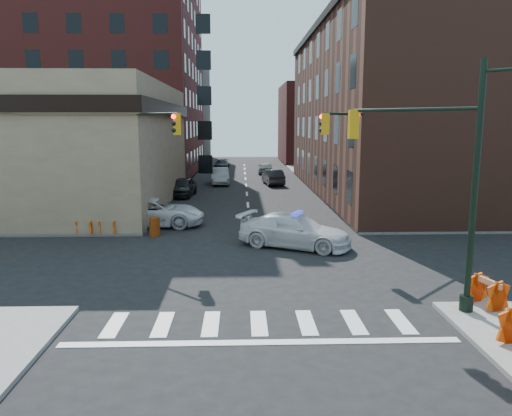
{
  "coord_description": "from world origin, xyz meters",
  "views": [
    {
      "loc": [
        -0.55,
        -21.59,
        6.22
      ],
      "look_at": [
        0.18,
        1.79,
        2.2
      ],
      "focal_mm": 35.0,
      "sensor_mm": 36.0,
      "label": 1
    }
  ],
  "objects": [
    {
      "name": "police_car",
      "position": [
        2.17,
        2.89,
        0.83
      ],
      "size": [
        6.17,
        4.55,
        1.66
      ],
      "primitive_type": "imported",
      "rotation": [
        0.0,
        0.0,
        1.13
      ],
      "color": "silver",
      "rests_on": "ground"
    },
    {
      "name": "apartment_block",
      "position": [
        -18.5,
        40.0,
        12.0
      ],
      "size": [
        25.0,
        25.0,
        24.0
      ],
      "primitive_type": "cube",
      "color": "maroon",
      "rests_on": "ground"
    },
    {
      "name": "pedestrian_c",
      "position": [
        -10.8,
        7.47,
        1.05
      ],
      "size": [
        1.11,
        1.0,
        1.81
      ],
      "primitive_type": "imported",
      "rotation": [
        0.0,
        0.0,
        0.66
      ],
      "color": "#1D202C",
      "rests_on": "sidewalk_nw"
    },
    {
      "name": "parked_car_efar",
      "position": [
        2.5,
        39.33,
        0.74
      ],
      "size": [
        1.93,
        4.39,
        1.47
      ],
      "primitive_type": "imported",
      "rotation": [
        0.0,
        0.0,
        3.1
      ],
      "color": "#94989C",
      "rests_on": "ground"
    },
    {
      "name": "barricade_nw_a",
      "position": [
        -7.89,
        5.7,
        0.55
      ],
      "size": [
        1.1,
        0.61,
        0.8
      ],
      "primitive_type": null,
      "rotation": [
        0.0,
        0.0,
        -0.08
      ],
      "color": "#C15A09",
      "rests_on": "sidewalk_nw"
    },
    {
      "name": "sidewalk_nw",
      "position": [
        -23.0,
        32.75,
        0.07
      ],
      "size": [
        34.0,
        54.5,
        0.15
      ],
      "primitive_type": "cube",
      "color": "gray",
      "rests_on": "ground"
    },
    {
      "name": "barricade_se_a",
      "position": [
        7.66,
        -5.94,
        0.63
      ],
      "size": [
        0.93,
        1.39,
        0.95
      ],
      "primitive_type": null,
      "rotation": [
        0.0,
        0.0,
        1.82
      ],
      "color": "#D46A0A",
      "rests_on": "sidewalk_se"
    },
    {
      "name": "filler_ne",
      "position": [
        14.0,
        58.0,
        6.0
      ],
      "size": [
        16.0,
        16.0,
        12.0
      ],
      "primitive_type": "cube",
      "color": "maroon",
      "rests_on": "ground"
    },
    {
      "name": "tree_ne_far",
      "position": [
        7.5,
        34.0,
        3.49
      ],
      "size": [
        3.0,
        3.0,
        4.85
      ],
      "color": "black",
      "rests_on": "sidewalk_ne"
    },
    {
      "name": "pedestrian_a",
      "position": [
        -7.28,
        9.42,
        1.03
      ],
      "size": [
        0.76,
        0.75,
        1.77
      ],
      "primitive_type": "imported",
      "rotation": [
        0.0,
        0.0,
        -0.75
      ],
      "color": "black",
      "rests_on": "sidewalk_nw"
    },
    {
      "name": "commercial_row_ne",
      "position": [
        13.0,
        22.5,
        7.0
      ],
      "size": [
        14.0,
        34.0,
        14.0
      ],
      "primitive_type": "cube",
      "color": "#4F2B1F",
      "rests_on": "ground"
    },
    {
      "name": "ground",
      "position": [
        0.0,
        0.0,
        0.0
      ],
      "size": [
        140.0,
        140.0,
        0.0
      ],
      "primitive_type": "plane",
      "color": "black",
      "rests_on": "ground"
    },
    {
      "name": "barrel_bank",
      "position": [
        -5.32,
        5.6,
        0.52
      ],
      "size": [
        0.67,
        0.67,
        1.04
      ],
      "primitive_type": "cylinder",
      "rotation": [
        0.0,
        0.0,
        -0.16
      ],
      "color": "#C43409",
      "rests_on": "ground"
    },
    {
      "name": "barricade_nw_b",
      "position": [
        -9.12,
        5.7,
        0.55
      ],
      "size": [
        1.16,
        0.72,
        0.81
      ],
      "primitive_type": null,
      "rotation": [
        0.0,
        0.0,
        -0.18
      ],
      "color": "#DE510A",
      "rests_on": "sidewalk_nw"
    },
    {
      "name": "pedestrian_b",
      "position": [
        -10.8,
        6.1,
        1.1
      ],
      "size": [
        0.98,
        0.79,
        1.9
      ],
      "primitive_type": "imported",
      "rotation": [
        0.0,
        0.0,
        -0.08
      ],
      "color": "black",
      "rests_on": "sidewalk_nw"
    },
    {
      "name": "bank_building",
      "position": [
        -17.0,
        16.5,
        4.5
      ],
      "size": [
        22.0,
        22.0,
        9.0
      ],
      "primitive_type": "cube",
      "color": "#958662",
      "rests_on": "ground"
    },
    {
      "name": "parked_car_wnear",
      "position": [
        -5.5,
        20.62,
        0.81
      ],
      "size": [
        2.36,
        4.91,
        1.62
      ],
      "primitive_type": "imported",
      "rotation": [
        0.0,
        0.0,
        -0.1
      ],
      "color": "black",
      "rests_on": "ground"
    },
    {
      "name": "parked_car_wdeep",
      "position": [
        -3.08,
        45.85,
        0.63
      ],
      "size": [
        2.22,
        4.53,
        1.27
      ],
      "primitive_type": "imported",
      "rotation": [
        0.0,
        0.0,
        -0.1
      ],
      "color": "black",
      "rests_on": "ground"
    },
    {
      "name": "parked_car_wfar",
      "position": [
        -2.66,
        28.98,
        0.83
      ],
      "size": [
        2.09,
        5.13,
        1.65
      ],
      "primitive_type": "imported",
      "rotation": [
        0.0,
        0.0,
        0.07
      ],
      "color": "gray",
      "rests_on": "ground"
    },
    {
      "name": "sidewalk_ne",
      "position": [
        23.0,
        32.75,
        0.07
      ],
      "size": [
        34.0,
        54.5,
        0.15
      ],
      "primitive_type": "cube",
      "color": "gray",
      "rests_on": "ground"
    },
    {
      "name": "pickup",
      "position": [
        -5.8,
        8.36,
        0.84
      ],
      "size": [
        6.16,
        3.05,
        1.68
      ],
      "primitive_type": "imported",
      "rotation": [
        0.0,
        0.0,
        1.53
      ],
      "color": "white",
      "rests_on": "ground"
    },
    {
      "name": "barrel_road",
      "position": [
        0.72,
        4.47,
        0.53
      ],
      "size": [
        0.71,
        0.71,
        1.07
      ],
      "primitive_type": "cylinder",
      "rotation": [
        0.0,
        0.0,
        -0.21
      ],
      "color": "#CF5109",
      "rests_on": "ground"
    },
    {
      "name": "signal_pole_se",
      "position": [
        6.04,
        -5.52,
        4.61
      ],
      "size": [
        5.4,
        5.27,
        8.0
      ],
      "rotation": [
        0.0,
        0.0,
        2.36
      ],
      "color": "black",
      "rests_on": "sidewalk_se"
    },
    {
      "name": "signal_pole_ne",
      "position": [
        5.84,
        5.35,
        4.34
      ],
      "size": [
        3.67,
        3.58,
        8.0
      ],
      "rotation": [
        0.0,
        0.0,
        -2.36
      ],
      "color": "black",
      "rests_on": "sidewalk_ne"
    },
    {
      "name": "filler_nw",
      "position": [
        -16.0,
        62.0,
        8.0
      ],
      "size": [
        20.0,
        18.0,
        16.0
      ],
      "primitive_type": "cube",
      "color": "brown",
      "rests_on": "ground"
    },
    {
      "name": "signal_pole_nw",
      "position": [
        -5.85,
        5.34,
        4.34
      ],
      "size": [
        3.58,
        3.67,
        8.0
      ],
      "rotation": [
        0.0,
        0.0,
        -0.79
      ],
      "color": "black",
      "rests_on": "sidewalk_nw"
    },
    {
      "name": "parked_car_enear",
      "position": [
        2.73,
        28.38,
        0.77
      ],
      "size": [
        2.18,
        4.83,
        1.54
      ],
      "primitive_type": "imported",
      "rotation": [
        0.0,
        0.0,
        3.26
      ],
      "color": "black",
      "rests_on": "ground"
    },
    {
      "name": "tree_ne_near",
      "position": [
        7.5,
        26.0,
        3.49
      ],
      "size": [
        3.0,
        3.0,
        4.85
      ],
      "color": "black",
      "rests_on": "sidewalk_ne"
    }
  ]
}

